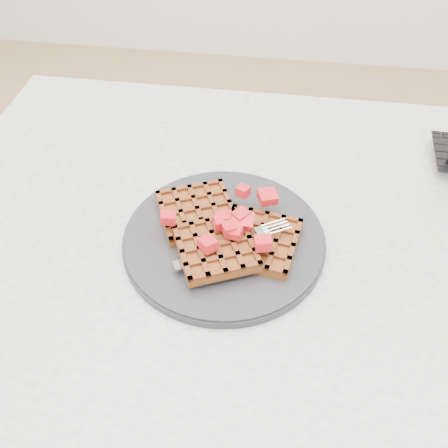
# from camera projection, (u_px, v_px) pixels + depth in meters

# --- Properties ---
(ground) EXTENTS (4.00, 4.00, 0.00)m
(ground) POSITION_uv_depth(u_px,v_px,m) (275.00, 440.00, 1.27)
(ground) COLOR tan
(ground) RESTS_ON ground
(table) EXTENTS (1.20, 0.80, 0.75)m
(table) POSITION_uv_depth(u_px,v_px,m) (303.00, 290.00, 0.81)
(table) COLOR silver
(table) RESTS_ON ground
(plate) EXTENTS (0.29, 0.29, 0.02)m
(plate) POSITION_uv_depth(u_px,v_px,m) (224.00, 239.00, 0.72)
(plate) COLOR #232326
(plate) RESTS_ON table
(waffles) EXTENTS (0.23, 0.21, 0.03)m
(waffles) POSITION_uv_depth(u_px,v_px,m) (224.00, 232.00, 0.71)
(waffles) COLOR brown
(waffles) RESTS_ON plate
(strawberry_pile) EXTENTS (0.15, 0.15, 0.02)m
(strawberry_pile) POSITION_uv_depth(u_px,v_px,m) (224.00, 217.00, 0.69)
(strawberry_pile) COLOR #A9010C
(strawberry_pile) RESTS_ON waffles
(fork) EXTENTS (0.17, 0.11, 0.02)m
(fork) POSITION_uv_depth(u_px,v_px,m) (241.00, 248.00, 0.69)
(fork) COLOR silver
(fork) RESTS_ON plate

